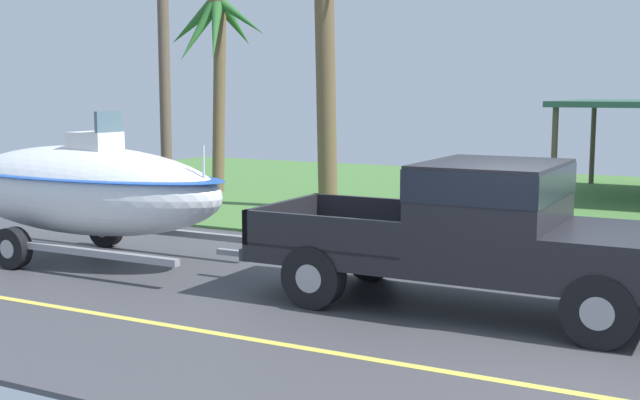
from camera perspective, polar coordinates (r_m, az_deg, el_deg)
The scene contains 4 objects.
pickup_truck_towing at distance 10.34m, azimuth 11.55°, elevation -1.97°, with size 5.48×2.06×1.86m.
boat_on_trailer at distance 13.75m, azimuth -16.05°, elevation 0.74°, with size 6.42×2.28×2.40m.
palm_tree_far_left at distance 22.07m, azimuth -7.24°, elevation 10.81°, with size 3.17×2.55×5.32m.
utility_pole at distance 18.08m, azimuth -10.74°, elevation 10.62°, with size 0.24×1.80×7.14m.
Camera 1 is at (1.93, -9.20, 2.72)m, focal length 46.32 mm.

